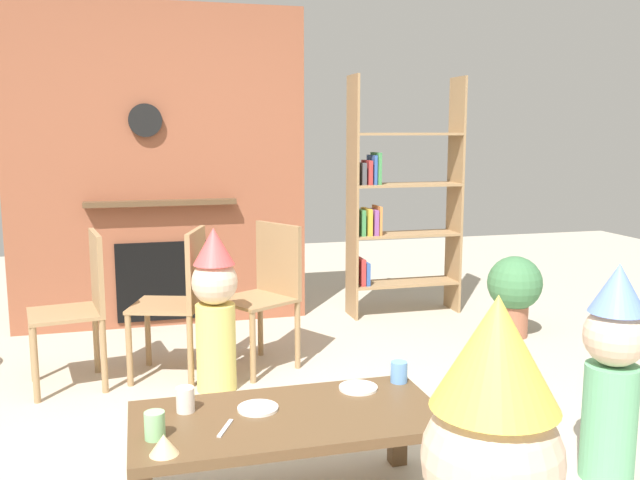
# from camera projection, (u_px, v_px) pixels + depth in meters

# --- Properties ---
(ground_plane) EXTENTS (12.00, 12.00, 0.00)m
(ground_plane) POSITION_uv_depth(u_px,v_px,m) (311.00, 473.00, 3.00)
(ground_plane) COLOR #BCB29E
(brick_fireplace_feature) EXTENTS (2.20, 0.28, 2.40)m
(brick_fireplace_feature) POSITION_uv_depth(u_px,v_px,m) (159.00, 169.00, 5.16)
(brick_fireplace_feature) COLOR #935138
(brick_fireplace_feature) RESTS_ON ground_plane
(bookshelf) EXTENTS (0.90, 0.28, 1.90)m
(bookshelf) POSITION_uv_depth(u_px,v_px,m) (396.00, 205.00, 5.48)
(bookshelf) COLOR #9E7A51
(bookshelf) RESTS_ON ground_plane
(coffee_table) EXTENTS (1.20, 0.59, 0.40)m
(coffee_table) POSITION_uv_depth(u_px,v_px,m) (288.00, 429.00, 2.66)
(coffee_table) COLOR brown
(coffee_table) RESTS_ON ground_plane
(paper_cup_near_left) EXTENTS (0.07, 0.07, 0.10)m
(paper_cup_near_left) POSITION_uv_depth(u_px,v_px,m) (155.00, 425.00, 2.43)
(paper_cup_near_left) COLOR #8CD18C
(paper_cup_near_left) RESTS_ON coffee_table
(paper_cup_near_right) EXTENTS (0.07, 0.07, 0.10)m
(paper_cup_near_right) POSITION_uv_depth(u_px,v_px,m) (185.00, 400.00, 2.67)
(paper_cup_near_right) COLOR silver
(paper_cup_near_right) RESTS_ON coffee_table
(paper_cup_center) EXTENTS (0.07, 0.07, 0.09)m
(paper_cup_center) POSITION_uv_depth(u_px,v_px,m) (399.00, 372.00, 2.98)
(paper_cup_center) COLOR #669EE0
(paper_cup_center) RESTS_ON coffee_table
(paper_plate_front) EXTENTS (0.16, 0.16, 0.01)m
(paper_plate_front) POSITION_uv_depth(u_px,v_px,m) (358.00, 388.00, 2.90)
(paper_plate_front) COLOR white
(paper_plate_front) RESTS_ON coffee_table
(paper_plate_rear) EXTENTS (0.16, 0.16, 0.01)m
(paper_plate_rear) POSITION_uv_depth(u_px,v_px,m) (258.00, 408.00, 2.69)
(paper_plate_rear) COLOR white
(paper_plate_rear) RESTS_ON coffee_table
(birthday_cake_slice) EXTENTS (0.10, 0.10, 0.07)m
(birthday_cake_slice) POSITION_uv_depth(u_px,v_px,m) (164.00, 444.00, 2.32)
(birthday_cake_slice) COLOR #EAC68C
(birthday_cake_slice) RESTS_ON coffee_table
(table_fork) EXTENTS (0.08, 0.14, 0.01)m
(table_fork) POSITION_uv_depth(u_px,v_px,m) (225.00, 428.00, 2.52)
(table_fork) COLOR silver
(table_fork) RESTS_ON coffee_table
(child_in_pink) EXTENTS (0.26, 0.26, 0.94)m
(child_in_pink) POSITION_uv_depth(u_px,v_px,m) (613.00, 367.00, 2.88)
(child_in_pink) COLOR #66B27F
(child_in_pink) RESTS_ON ground_plane
(child_by_the_chairs) EXTENTS (0.26, 0.26, 0.94)m
(child_by_the_chairs) POSITION_uv_depth(u_px,v_px,m) (215.00, 305.00, 3.89)
(child_by_the_chairs) COLOR #E0CC66
(child_by_the_chairs) RESTS_ON ground_plane
(dining_chair_left) EXTENTS (0.46, 0.46, 0.90)m
(dining_chair_left) POSITION_uv_depth(u_px,v_px,m) (81.00, 300.00, 3.96)
(dining_chair_left) COLOR #9E7A51
(dining_chair_left) RESTS_ON ground_plane
(dining_chair_middle) EXTENTS (0.50, 0.50, 0.90)m
(dining_chair_middle) POSITION_uv_depth(u_px,v_px,m) (182.00, 294.00, 4.10)
(dining_chair_middle) COLOR #9E7A51
(dining_chair_middle) RESTS_ON ground_plane
(dining_chair_right) EXTENTS (0.55, 0.55, 0.90)m
(dining_chair_right) POSITION_uv_depth(u_px,v_px,m) (267.00, 286.00, 4.31)
(dining_chair_right) COLOR #9E7A51
(dining_chair_right) RESTS_ON ground_plane
(potted_plant_tall) EXTENTS (0.39, 0.39, 0.59)m
(potted_plant_tall) POSITION_uv_depth(u_px,v_px,m) (514.00, 289.00, 4.94)
(potted_plant_tall) COLOR #9E5B42
(potted_plant_tall) RESTS_ON ground_plane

